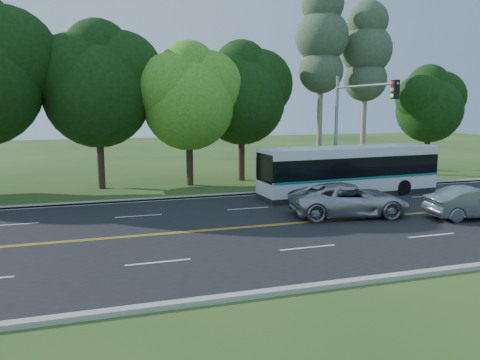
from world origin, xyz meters
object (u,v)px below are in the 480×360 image
object	(u,v)px
transit_bus	(349,171)
sedan	(475,203)
suv	(349,200)
traffic_signal	(353,115)

from	to	relation	value
transit_bus	sedan	size ratio (longest dim) A/B	2.49
transit_bus	suv	world-z (taller)	transit_bus
sedan	suv	bearing A→B (deg)	75.57
traffic_signal	sedan	bearing A→B (deg)	-71.29
traffic_signal	sedan	xyz separation A→B (m)	(2.39, -7.05, -3.92)
transit_bus	suv	xyz separation A→B (m)	(-2.67, -4.55, -0.63)
traffic_signal	transit_bus	size ratio (longest dim) A/B	0.64
sedan	suv	xyz separation A→B (m)	(-5.31, 2.21, 0.05)
traffic_signal	suv	size ratio (longest dim) A/B	1.25
transit_bus	suv	size ratio (longest dim) A/B	1.96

